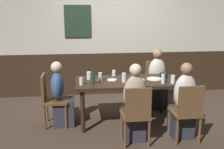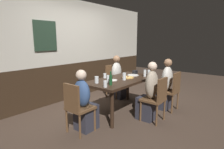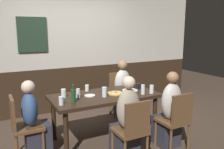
# 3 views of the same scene
# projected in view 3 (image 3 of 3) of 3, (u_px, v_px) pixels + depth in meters

# --- Properties ---
(ground_plane) EXTENTS (12.00, 12.00, 0.00)m
(ground_plane) POSITION_uv_depth(u_px,v_px,m) (105.00, 138.00, 3.86)
(ground_plane) COLOR #423328
(wall_back) EXTENTS (6.40, 0.13, 2.60)m
(wall_back) POSITION_uv_depth(u_px,v_px,m) (71.00, 51.00, 5.05)
(wall_back) COLOR #332316
(wall_back) RESTS_ON ground_plane
(dining_table) EXTENTS (1.69, 0.84, 0.74)m
(dining_table) POSITION_uv_depth(u_px,v_px,m) (105.00, 100.00, 3.74)
(dining_table) COLOR black
(dining_table) RESTS_ON ground_plane
(chair_mid_near) EXTENTS (0.40, 0.40, 0.88)m
(chair_mid_near) POSITION_uv_depth(u_px,v_px,m) (133.00, 128.00, 3.05)
(chair_mid_near) COLOR brown
(chair_mid_near) RESTS_ON ground_plane
(chair_right_near) EXTENTS (0.40, 0.40, 0.88)m
(chair_right_near) POSITION_uv_depth(u_px,v_px,m) (176.00, 118.00, 3.39)
(chair_right_near) COLOR brown
(chair_right_near) RESTS_ON ground_plane
(chair_right_far) EXTENTS (0.40, 0.40, 0.88)m
(chair_right_far) POSITION_uv_depth(u_px,v_px,m) (120.00, 92.00, 4.83)
(chair_right_far) COLOR brown
(chair_right_far) RESTS_ON ground_plane
(chair_head_west) EXTENTS (0.40, 0.40, 0.88)m
(chair_head_west) POSITION_uv_depth(u_px,v_px,m) (22.00, 124.00, 3.19)
(chair_head_west) COLOR brown
(chair_head_west) RESTS_ON ground_plane
(person_mid_near) EXTENTS (0.34, 0.37, 1.17)m
(person_mid_near) POSITION_uv_depth(u_px,v_px,m) (126.00, 124.00, 3.19)
(person_mid_near) COLOR #2D2D38
(person_mid_near) RESTS_ON ground_plane
(person_right_near) EXTENTS (0.34, 0.37, 1.16)m
(person_right_near) POSITION_uv_depth(u_px,v_px,m) (169.00, 115.00, 3.53)
(person_right_near) COLOR #2D2D38
(person_right_near) RESTS_ON ground_plane
(person_right_far) EXTENTS (0.34, 0.37, 1.16)m
(person_right_far) POSITION_uv_depth(u_px,v_px,m) (124.00, 94.00, 4.70)
(person_right_far) COLOR #2D2D38
(person_right_far) RESTS_ON ground_plane
(person_head_west) EXTENTS (0.37, 0.34, 1.09)m
(person_head_west) POSITION_uv_depth(u_px,v_px,m) (34.00, 124.00, 3.28)
(person_head_west) COLOR #2D2D38
(person_head_west) RESTS_ON ground_plane
(pizza) EXTENTS (0.26, 0.26, 0.03)m
(pizza) POSITION_uv_depth(u_px,v_px,m) (116.00, 93.00, 3.76)
(pizza) COLOR tan
(pizza) RESTS_ON dining_table
(beer_glass_half) EXTENTS (0.07, 0.07, 0.12)m
(beer_glass_half) POSITION_uv_depth(u_px,v_px,m) (61.00, 101.00, 3.21)
(beer_glass_half) COLOR silver
(beer_glass_half) RESTS_ON dining_table
(pint_glass_amber) EXTENTS (0.07, 0.07, 0.14)m
(pint_glass_amber) POSITION_uv_depth(u_px,v_px,m) (152.00, 90.00, 3.80)
(pint_glass_amber) COLOR silver
(pint_glass_amber) RESTS_ON dining_table
(pint_glass_pale) EXTENTS (0.07, 0.07, 0.10)m
(pint_glass_pale) POSITION_uv_depth(u_px,v_px,m) (87.00, 88.00, 3.93)
(pint_glass_pale) COLOR silver
(pint_glass_pale) RESTS_ON dining_table
(tumbler_water) EXTENTS (0.06, 0.06, 0.15)m
(tumbler_water) POSITION_uv_depth(u_px,v_px,m) (143.00, 90.00, 3.74)
(tumbler_water) COLOR silver
(tumbler_water) RESTS_ON dining_table
(beer_glass_tall) EXTENTS (0.08, 0.08, 0.13)m
(beer_glass_tall) POSITION_uv_depth(u_px,v_px,m) (64.00, 94.00, 3.56)
(beer_glass_tall) COLOR silver
(beer_glass_tall) RESTS_ON dining_table
(pint_glass_stout) EXTENTS (0.07, 0.07, 0.15)m
(pint_glass_stout) POSITION_uv_depth(u_px,v_px,m) (104.00, 92.00, 3.59)
(pint_glass_stout) COLOR silver
(pint_glass_stout) RESTS_ON dining_table
(tumbler_short) EXTENTS (0.06, 0.06, 0.14)m
(tumbler_short) POSITION_uv_depth(u_px,v_px,m) (78.00, 94.00, 3.53)
(tumbler_short) COLOR silver
(tumbler_short) RESTS_ON dining_table
(beer_bottle_green) EXTENTS (0.06, 0.06, 0.26)m
(beer_bottle_green) POSITION_uv_depth(u_px,v_px,m) (73.00, 96.00, 3.30)
(beer_bottle_green) COLOR #194723
(beer_bottle_green) RESTS_ON dining_table
(plate_white_large) EXTENTS (0.26, 0.26, 0.01)m
(plate_white_large) POSITION_uv_depth(u_px,v_px,m) (130.00, 90.00, 3.96)
(plate_white_large) COLOR white
(plate_white_large) RESTS_ON dining_table
(plate_white_small) EXTENTS (0.17, 0.17, 0.01)m
(plate_white_small) POSITION_uv_depth(u_px,v_px,m) (90.00, 96.00, 3.65)
(plate_white_small) COLOR white
(plate_white_small) RESTS_ON dining_table
(condiment_caddy) EXTENTS (0.11, 0.09, 0.09)m
(condiment_caddy) POSITION_uv_depth(u_px,v_px,m) (137.00, 86.00, 4.10)
(condiment_caddy) COLOR black
(condiment_caddy) RESTS_ON dining_table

